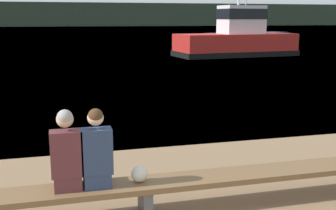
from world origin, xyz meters
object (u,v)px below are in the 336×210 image
at_px(shopping_bag, 139,174).
at_px(tugboat_red, 237,40).
at_px(bench_main, 145,187).
at_px(person_left, 67,155).
at_px(moored_sailboat, 248,38).
at_px(person_right, 97,153).

relative_size(shopping_bag, tugboat_red, 0.03).
relative_size(bench_main, tugboat_red, 1.05).
relative_size(person_left, shopping_bag, 4.75).
height_order(bench_main, moored_sailboat, moored_sailboat).
height_order(bench_main, tugboat_red, tugboat_red).
height_order(tugboat_red, moored_sailboat, moored_sailboat).
bearing_deg(shopping_bag, person_left, -178.81).
height_order(person_right, shopping_bag, person_right).
relative_size(tugboat_red, moored_sailboat, 0.91).
bearing_deg(person_right, shopping_bag, 1.92).
distance_m(person_right, shopping_bag, 0.63).
bearing_deg(moored_sailboat, shopping_bag, 135.04).
bearing_deg(shopping_bag, person_right, -178.08).
bearing_deg(tugboat_red, bench_main, 147.59).
bearing_deg(bench_main, moored_sailboat, 62.88).
xyz_separation_m(bench_main, shopping_bag, (-0.07, 0.02, 0.18)).
relative_size(person_left, tugboat_red, 0.12).
bearing_deg(moored_sailboat, person_left, 133.86).
relative_size(person_left, person_right, 1.01).
xyz_separation_m(person_left, tugboat_red, (11.62, 21.46, 0.16)).
xyz_separation_m(bench_main, person_right, (-0.60, 0.00, 0.51)).
relative_size(person_right, moored_sailboat, 0.11).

